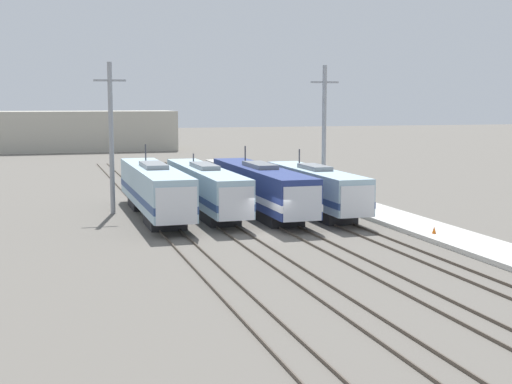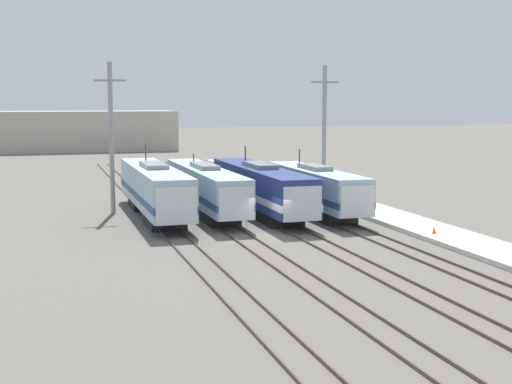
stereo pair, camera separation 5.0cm
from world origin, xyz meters
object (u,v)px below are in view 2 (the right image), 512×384
object	(u,v)px
locomotive_far_left	(155,190)
locomotive_center_right	(262,188)
locomotive_center_left	(206,188)
traffic_cone	(434,230)
locomotive_far_right	(317,189)
catenary_tower_left	(111,137)
catenary_tower_right	(324,134)

from	to	relation	value
locomotive_far_left	locomotive_center_right	bearing A→B (deg)	-7.45
locomotive_center_left	traffic_cone	world-z (taller)	locomotive_center_left
locomotive_far_right	traffic_cone	distance (m)	12.40
locomotive_center_right	catenary_tower_left	xyz separation A→B (m)	(-11.55, 4.02, 4.16)
locomotive_far_right	catenary_tower_left	bearing A→B (deg)	161.35
locomotive_far_right	locomotive_center_right	bearing A→B (deg)	162.87
catenary_tower_left	locomotive_center_left	bearing A→B (deg)	-18.51
catenary_tower_left	catenary_tower_right	size ratio (longest dim) A/B	1.00
locomotive_center_right	catenary_tower_left	size ratio (longest dim) A/B	1.62
locomotive_center_left	locomotive_far_right	size ratio (longest dim) A/B	1.20
locomotive_center_right	catenary_tower_right	distance (m)	9.08
locomotive_center_left	catenary_tower_left	world-z (taller)	catenary_tower_left
locomotive_center_left	traffic_cone	xyz separation A→B (m)	(12.32, -14.60, -1.54)
locomotive_far_left	catenary_tower_right	bearing A→B (deg)	10.60
catenary_tower_left	traffic_cone	size ratio (longest dim) A/B	25.37
catenary_tower_left	locomotive_far_right	bearing A→B (deg)	-18.65
locomotive_center_left	locomotive_center_right	xyz separation A→B (m)	(4.26, -1.58, 0.04)
catenary_tower_right	traffic_cone	xyz separation A→B (m)	(1.06, -17.04, -5.74)
catenary_tower_left	catenary_tower_right	distance (m)	18.55
locomotive_center_right	traffic_cone	xyz separation A→B (m)	(8.06, -13.02, -1.58)
catenary_tower_left	locomotive_far_left	bearing A→B (deg)	-43.89
locomotive_center_right	locomotive_far_right	size ratio (longest dim) A/B	1.20
locomotive_far_right	catenary_tower_left	world-z (taller)	catenary_tower_left
locomotive_far_left	locomotive_center_left	size ratio (longest dim) A/B	0.99
traffic_cone	catenary_tower_right	bearing A→B (deg)	93.55
locomotive_far_left	catenary_tower_right	xyz separation A→B (m)	(15.53, 2.90, 4.10)
locomotive_far_left	locomotive_far_right	distance (m)	13.02
locomotive_center_right	traffic_cone	world-z (taller)	locomotive_center_right
locomotive_far_left	locomotive_center_right	world-z (taller)	locomotive_far_left
locomotive_far_left	locomotive_center_right	xyz separation A→B (m)	(8.53, -1.12, -0.06)
locomotive_far_left	catenary_tower_left	world-z (taller)	catenary_tower_left
locomotive_center_right	catenary_tower_right	size ratio (longest dim) A/B	1.62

